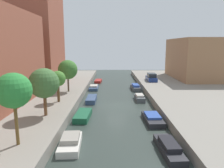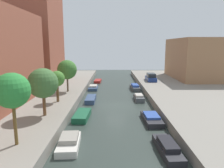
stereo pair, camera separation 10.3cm
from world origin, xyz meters
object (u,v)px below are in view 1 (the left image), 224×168
street_tree_0 (14,91)px  moored_boat_left_5 (98,81)px  moored_boat_left_4 (94,88)px  parked_car (152,78)px  moored_boat_right_1 (169,148)px  street_tree_2 (58,79)px  moored_boat_left_1 (71,143)px  moored_boat_left_2 (83,115)px  moored_boat_right_2 (153,119)px  street_tree_3 (68,70)px  moored_boat_right_4 (136,87)px  street_tree_1 (44,83)px  low_block_right (198,59)px  moored_boat_left_3 (92,99)px  moored_boat_right_3 (140,98)px  apartment_tower_far (31,13)px

street_tree_0 → moored_boat_left_5: street_tree_0 is taller
street_tree_0 → moored_boat_left_4: size_ratio=1.47×
parked_car → moored_boat_right_1: parked_car is taller
street_tree_2 → moored_boat_left_1: size_ratio=1.06×
moored_boat_left_2 → moored_boat_right_2: moored_boat_right_2 is taller
street_tree_3 → moored_boat_right_4: bearing=28.1°
parked_car → moored_boat_right_2: 20.65m
street_tree_1 → moored_boat_left_5: size_ratio=1.36×
low_block_right → parked_car: bearing=-160.5°
low_block_right → moored_boat_left_1: (-21.81, -29.66, -4.85)m
street_tree_2 → moored_boat_right_4: 16.55m
moored_boat_right_4 → moored_boat_left_3: bearing=-132.4°
street_tree_3 → moored_boat_right_1: bearing=-56.9°
moored_boat_left_1 → moored_boat_left_5: size_ratio=1.05×
street_tree_0 → moored_boat_right_4: (11.01, 23.41, -4.48)m
parked_car → moored_boat_right_4: parked_car is taller
street_tree_2 → street_tree_3: (-0.00, 5.99, 0.48)m
moored_boat_right_3 → moored_boat_right_1: bearing=-89.2°
low_block_right → moored_boat_left_1: size_ratio=4.17×
moored_boat_right_4 → moored_boat_left_2: bearing=-116.4°
moored_boat_left_2 → moored_boat_right_1: size_ratio=0.90×
moored_boat_left_5 → moored_boat_right_3: size_ratio=1.08×
street_tree_0 → moored_boat_right_2: street_tree_0 is taller
moored_boat_left_1 → moored_boat_right_4: bearing=70.8°
moored_boat_left_1 → moored_boat_right_1: moored_boat_right_1 is taller
street_tree_0 → street_tree_2: size_ratio=1.32×
moored_boat_right_3 → apartment_tower_far: bearing=149.6°
moored_boat_left_3 → moored_boat_right_4: 10.80m
parked_car → moored_boat_right_3: 12.16m
street_tree_1 → moored_boat_right_4: 20.68m
moored_boat_right_1 → low_block_right: bearing=65.0°
moored_boat_left_1 → moored_boat_right_2: 9.47m
moored_boat_left_3 → moored_boat_right_2: size_ratio=0.95×
low_block_right → moored_boat_left_2: (-21.73, -22.94, -4.92)m
street_tree_2 → moored_boat_right_1: 15.89m
street_tree_3 → moored_boat_right_2: 15.68m
moored_boat_left_1 → moored_boat_left_2: size_ratio=0.93×
street_tree_3 → moored_boat_right_4: street_tree_3 is taller
street_tree_1 → moored_boat_right_3: street_tree_1 is taller
parked_car → moored_boat_left_1: bearing=-113.5°
street_tree_3 → moored_boat_left_5: bearing=75.2°
street_tree_1 → moored_boat_right_1: street_tree_1 is taller
street_tree_0 → street_tree_1: bearing=90.0°
moored_boat_left_3 → moored_boat_right_1: 16.49m
low_block_right → moored_boat_left_5: bearing=179.3°
moored_boat_left_2 → moored_boat_left_4: size_ratio=1.12×
moored_boat_right_2 → moored_boat_right_3: (-0.24, 8.82, 0.06)m
moored_boat_left_2 → moored_boat_right_4: 16.93m
street_tree_1 → moored_boat_left_3: 10.61m
low_block_right → moored_boat_left_1: 37.13m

